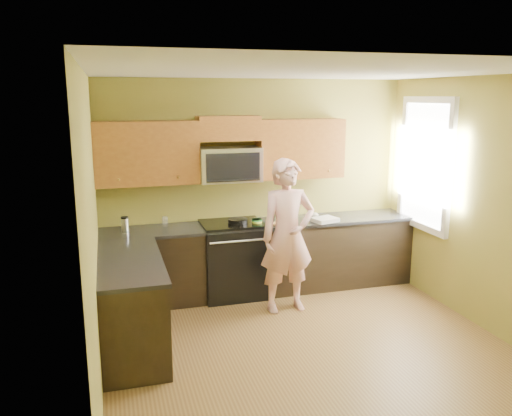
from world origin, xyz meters
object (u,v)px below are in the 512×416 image
object	(u,v)px
microwave	(229,181)
woman	(287,236)
butter_tub	(257,225)
travel_mug	(125,232)
stove	(232,259)
frying_pan	(238,223)

from	to	relation	value
microwave	woman	xyz separation A→B (m)	(0.51, -0.74, -0.55)
butter_tub	travel_mug	distance (m)	1.59
stove	travel_mug	size ratio (longest dim) A/B	5.10
frying_pan	woman	bearing A→B (deg)	-50.14
microwave	travel_mug	size ratio (longest dim) A/B	4.08
microwave	travel_mug	xyz separation A→B (m)	(-1.29, -0.12, -0.53)
frying_pan	butter_tub	world-z (taller)	frying_pan
woman	frying_pan	size ratio (longest dim) A/B	4.30
frying_pan	travel_mug	xyz separation A→B (m)	(-1.35, 0.04, -0.03)
frying_pan	microwave	bearing A→B (deg)	113.24
butter_tub	travel_mug	world-z (taller)	travel_mug
woman	butter_tub	world-z (taller)	woman
woman	travel_mug	bearing A→B (deg)	157.91
frying_pan	stove	bearing A→B (deg)	151.24
stove	microwave	distance (m)	0.98
stove	travel_mug	distance (m)	1.36
frying_pan	travel_mug	world-z (taller)	travel_mug
frying_pan	travel_mug	size ratio (longest dim) A/B	2.25
stove	microwave	size ratio (longest dim) A/B	1.25
butter_tub	stove	bearing A→B (deg)	162.41
stove	butter_tub	distance (m)	0.54
microwave	frying_pan	xyz separation A→B (m)	(0.06, -0.16, -0.50)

